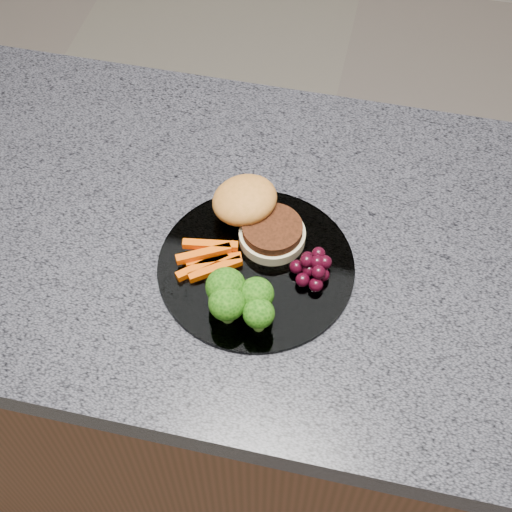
{
  "coord_description": "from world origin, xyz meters",
  "views": [
    {
      "loc": [
        0.14,
        -0.58,
        1.67
      ],
      "look_at": [
        0.02,
        -0.05,
        0.93
      ],
      "focal_mm": 50.0,
      "sensor_mm": 36.0,
      "label": 1
    }
  ],
  "objects_px": {
    "island_cabinet": "(251,383)",
    "burger": "(254,214)",
    "plate": "(256,266)",
    "grape_bunch": "(314,268)"
  },
  "relations": [
    {
      "from": "island_cabinet",
      "to": "grape_bunch",
      "type": "bearing_deg",
      "value": -28.17
    },
    {
      "from": "burger",
      "to": "plate",
      "type": "bearing_deg",
      "value": -54.71
    },
    {
      "from": "burger",
      "to": "grape_bunch",
      "type": "height_order",
      "value": "burger"
    },
    {
      "from": "island_cabinet",
      "to": "grape_bunch",
      "type": "height_order",
      "value": "grape_bunch"
    },
    {
      "from": "island_cabinet",
      "to": "burger",
      "type": "distance_m",
      "value": 0.5
    },
    {
      "from": "burger",
      "to": "grape_bunch",
      "type": "relative_size",
      "value": 2.8
    },
    {
      "from": "plate",
      "to": "burger",
      "type": "xyz_separation_m",
      "value": [
        -0.02,
        0.07,
        0.02
      ]
    },
    {
      "from": "plate",
      "to": "grape_bunch",
      "type": "distance_m",
      "value": 0.08
    },
    {
      "from": "island_cabinet",
      "to": "grape_bunch",
      "type": "xyz_separation_m",
      "value": [
        0.1,
        -0.05,
        0.49
      ]
    },
    {
      "from": "island_cabinet",
      "to": "burger",
      "type": "height_order",
      "value": "burger"
    }
  ]
}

